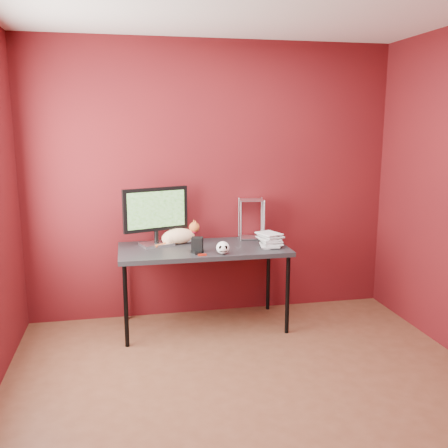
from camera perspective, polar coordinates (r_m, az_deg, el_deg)
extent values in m
cube|color=#532E1C|center=(3.54, 4.01, -19.81)|extent=(3.50, 3.50, 0.01)
cube|color=#4F0E13|center=(4.77, -1.37, 4.93)|extent=(3.50, 0.02, 2.60)
cube|color=#4F0E13|center=(1.53, 22.67, -9.84)|extent=(3.50, 0.02, 2.60)
cube|color=black|center=(4.48, -2.37, -2.91)|extent=(1.50, 0.70, 0.04)
cylinder|color=black|center=(4.25, -11.15, -9.20)|extent=(0.04, 0.04, 0.71)
cylinder|color=black|center=(4.47, 7.27, -8.05)|extent=(0.04, 0.04, 0.71)
cylinder|color=black|center=(4.82, -11.21, -6.73)|extent=(0.04, 0.04, 0.71)
cylinder|color=black|center=(5.01, 5.08, -5.85)|extent=(0.04, 0.04, 0.71)
cube|color=#BBBCC0|center=(4.58, -7.71, -2.28)|extent=(0.33, 0.27, 0.02)
cylinder|color=black|center=(4.57, -7.73, -1.42)|extent=(0.04, 0.04, 0.12)
cube|color=black|center=(4.52, -7.81, 1.68)|extent=(0.59, 0.23, 0.39)
cube|color=#1B4F15|center=(4.52, -7.81, 1.68)|extent=(0.52, 0.18, 0.33)
ellipsoid|color=orange|center=(4.61, -5.20, -1.38)|extent=(0.33, 0.21, 0.14)
ellipsoid|color=orange|center=(4.58, -6.26, -1.64)|extent=(0.17, 0.16, 0.12)
sphere|color=white|center=(4.64, -4.14, -1.56)|extent=(0.10, 0.10, 0.10)
sphere|color=#C85A27|center=(4.64, -3.42, -0.37)|extent=(0.10, 0.10, 0.10)
cone|color=#C85A27|center=(4.60, -3.27, 0.18)|extent=(0.03, 0.03, 0.04)
cone|color=#C85A27|center=(4.65, -3.47, 0.28)|extent=(0.03, 0.03, 0.04)
cylinder|color=red|center=(4.64, -3.57, -0.87)|extent=(0.07, 0.07, 0.01)
cylinder|color=#C85A27|center=(4.53, -7.07, -2.39)|extent=(0.15, 0.12, 0.03)
ellipsoid|color=white|center=(4.22, -0.14, -2.72)|extent=(0.11, 0.11, 0.11)
ellipsoid|color=black|center=(4.17, -0.31, -2.71)|extent=(0.03, 0.01, 0.03)
ellipsoid|color=black|center=(4.17, 0.30, -2.68)|extent=(0.03, 0.01, 0.03)
cube|color=black|center=(4.17, 0.00, -3.13)|extent=(0.06, 0.01, 0.01)
cylinder|color=black|center=(4.30, -3.07, -3.14)|extent=(0.11, 0.11, 0.02)
cube|color=black|center=(4.28, -3.07, -2.29)|extent=(0.11, 0.11, 0.11)
imported|color=beige|center=(4.49, 4.31, -1.19)|extent=(0.20, 0.24, 0.22)
imported|color=beige|center=(4.45, 4.35, 1.59)|extent=(0.17, 0.23, 0.22)
imported|color=beige|center=(4.41, 4.39, 4.43)|extent=(0.18, 0.23, 0.22)
imported|color=beige|center=(4.39, 4.44, 7.29)|extent=(0.20, 0.24, 0.22)
imported|color=beige|center=(4.38, 4.48, 10.18)|extent=(0.22, 0.26, 0.22)
imported|color=beige|center=(4.39, 4.53, 13.06)|extent=(0.23, 0.27, 0.22)
cylinder|color=#BBBCC0|center=(4.67, 2.11, 0.35)|extent=(0.01, 0.01, 0.38)
cylinder|color=#BBBCC0|center=(4.73, 4.73, 0.45)|extent=(0.01, 0.01, 0.38)
cylinder|color=#BBBCC0|center=(4.85, 1.61, 0.75)|extent=(0.01, 0.01, 0.38)
cylinder|color=#BBBCC0|center=(4.90, 4.14, 0.84)|extent=(0.01, 0.01, 0.38)
cube|color=#BBBCC0|center=(4.82, 3.13, -1.52)|extent=(0.24, 0.21, 0.01)
cube|color=#BBBCC0|center=(4.76, 3.18, 2.76)|extent=(0.24, 0.21, 0.01)
cube|color=#A41A0C|center=(4.19, -2.50, -3.54)|extent=(0.07, 0.02, 0.01)
cube|color=black|center=(4.21, -2.94, -3.37)|extent=(0.06, 0.04, 0.03)
cylinder|color=#BBBCC0|center=(4.35, -0.14, -3.03)|extent=(0.05, 0.05, 0.00)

